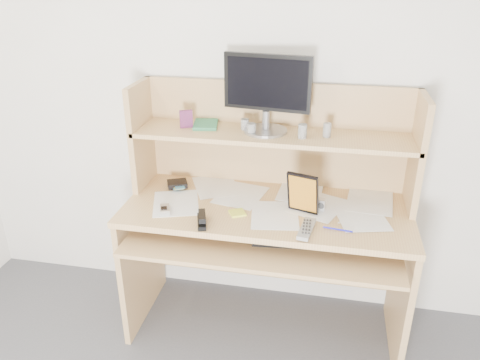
% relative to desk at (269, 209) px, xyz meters
% --- Properties ---
extents(back_wall, '(3.60, 0.04, 2.50)m').
position_rel_desk_xyz_m(back_wall, '(0.00, 0.24, 0.56)').
color(back_wall, white).
rests_on(back_wall, floor).
extents(desk, '(1.40, 0.70, 1.30)m').
position_rel_desk_xyz_m(desk, '(0.00, 0.00, 0.00)').
color(desk, tan).
rests_on(desk, floor).
extents(paper_clutter, '(1.32, 0.54, 0.01)m').
position_rel_desk_xyz_m(paper_clutter, '(0.00, -0.08, 0.06)').
color(paper_clutter, white).
rests_on(paper_clutter, desk).
extents(keyboard, '(0.40, 0.17, 0.03)m').
position_rel_desk_xyz_m(keyboard, '(0.15, -0.21, -0.03)').
color(keyboard, black).
rests_on(keyboard, desk).
extents(tv_remote, '(0.08, 0.19, 0.02)m').
position_rel_desk_xyz_m(tv_remote, '(0.21, -0.28, 0.07)').
color(tv_remote, gray).
rests_on(tv_remote, paper_clutter).
extents(flip_phone, '(0.07, 0.09, 0.02)m').
position_rel_desk_xyz_m(flip_phone, '(-0.47, -0.23, 0.07)').
color(flip_phone, '#B1B1B3').
rests_on(flip_phone, paper_clutter).
extents(stapler, '(0.08, 0.14, 0.04)m').
position_rel_desk_xyz_m(stapler, '(-0.27, -0.31, 0.08)').
color(stapler, black).
rests_on(stapler, paper_clutter).
extents(wallet, '(0.13, 0.12, 0.03)m').
position_rel_desk_xyz_m(wallet, '(-0.50, 0.05, 0.07)').
color(wallet, black).
rests_on(wallet, paper_clutter).
extents(sticky_note_pad, '(0.10, 0.10, 0.01)m').
position_rel_desk_xyz_m(sticky_note_pad, '(-0.13, -0.18, 0.06)').
color(sticky_note_pad, '#FFEC43').
rests_on(sticky_note_pad, desk).
extents(digital_camera, '(0.09, 0.05, 0.05)m').
position_rel_desk_xyz_m(digital_camera, '(0.24, -0.06, 0.09)').
color(digital_camera, silver).
rests_on(digital_camera, paper_clutter).
extents(game_case, '(0.15, 0.06, 0.21)m').
position_rel_desk_xyz_m(game_case, '(0.17, -0.12, 0.17)').
color(game_case, black).
rests_on(game_case, paper_clutter).
extents(blue_pen, '(0.13, 0.03, 0.01)m').
position_rel_desk_xyz_m(blue_pen, '(0.34, -0.25, 0.07)').
color(blue_pen, '#1A18BB').
rests_on(blue_pen, paper_clutter).
extents(card_box, '(0.07, 0.04, 0.09)m').
position_rel_desk_xyz_m(card_box, '(-0.44, 0.07, 0.43)').
color(card_box, '#9F1C15').
rests_on(card_box, desk).
extents(shelf_book, '(0.14, 0.18, 0.02)m').
position_rel_desk_xyz_m(shelf_book, '(-0.35, 0.11, 0.39)').
color(shelf_book, '#307A4C').
rests_on(shelf_book, desk).
extents(chip_stack_a, '(0.05, 0.05, 0.05)m').
position_rel_desk_xyz_m(chip_stack_a, '(-0.14, 0.10, 0.41)').
color(chip_stack_a, black).
rests_on(chip_stack_a, desk).
extents(chip_stack_b, '(0.05, 0.05, 0.07)m').
position_rel_desk_xyz_m(chip_stack_b, '(0.15, 0.02, 0.42)').
color(chip_stack_b, white).
rests_on(chip_stack_b, desk).
extents(chip_stack_c, '(0.05, 0.05, 0.06)m').
position_rel_desk_xyz_m(chip_stack_c, '(-0.10, 0.03, 0.41)').
color(chip_stack_c, black).
rests_on(chip_stack_c, desk).
extents(chip_stack_d, '(0.05, 0.05, 0.07)m').
position_rel_desk_xyz_m(chip_stack_d, '(0.26, 0.06, 0.42)').
color(chip_stack_d, white).
rests_on(chip_stack_d, desk).
extents(monitor, '(0.43, 0.22, 0.37)m').
position_rel_desk_xyz_m(monitor, '(-0.04, 0.10, 0.59)').
color(monitor, '#9B9CA0').
rests_on(monitor, desk).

